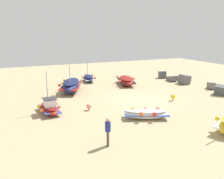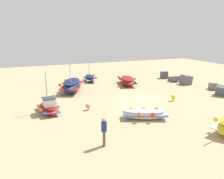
{
  "view_description": "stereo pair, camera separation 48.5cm",
  "coord_description": "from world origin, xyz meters",
  "views": [
    {
      "loc": [
        18.93,
        -11.5,
        6.35
      ],
      "look_at": [
        -1.56,
        -2.21,
        0.9
      ],
      "focal_mm": 38.82,
      "sensor_mm": 36.0,
      "label": 1
    },
    {
      "loc": [
        19.13,
        -11.05,
        6.35
      ],
      "look_at": [
        -1.56,
        -2.21,
        0.9
      ],
      "focal_mm": 38.82,
      "sensor_mm": 36.0,
      "label": 2
    }
  ],
  "objects": [
    {
      "name": "fishing_boat_4",
      "position": [
        4.48,
        -2.14,
        0.37
      ],
      "size": [
        2.42,
        3.56,
        0.76
      ],
      "rotation": [
        0.0,
        0.0,
        1.15
      ],
      "color": "white",
      "rests_on": "ground_plane"
    },
    {
      "name": "mooring_buoy_0",
      "position": [
        1.43,
        2.7,
        0.4
      ],
      "size": [
        0.43,
        0.43,
        0.61
      ],
      "color": "#3F3F42",
      "rests_on": "ground_plane"
    },
    {
      "name": "fishing_boat_2",
      "position": [
        -10.21,
        -1.64,
        0.42
      ],
      "size": [
        3.34,
        1.8,
        2.62
      ],
      "rotation": [
        0.0,
        0.0,
        6.15
      ],
      "color": "navy",
      "rests_on": "ground_plane"
    },
    {
      "name": "ground_plane",
      "position": [
        0.0,
        0.0,
        0.0
      ],
      "size": [
        54.85,
        54.85,
        0.0
      ],
      "primitive_type": "plane",
      "color": "tan"
    },
    {
      "name": "fishing_boat_0",
      "position": [
        0.22,
        -8.48,
        0.44
      ],
      "size": [
        3.07,
        1.8,
        3.36
      ],
      "rotation": [
        0.0,
        0.0,
        0.06
      ],
      "color": "maroon",
      "rests_on": "ground_plane"
    },
    {
      "name": "fishing_boat_1",
      "position": [
        -5.95,
        -5.03,
        0.66
      ],
      "size": [
        5.09,
        3.59,
        4.34
      ],
      "rotation": [
        0.0,
        0.0,
        2.72
      ],
      "color": "navy",
      "rests_on": "ground_plane"
    },
    {
      "name": "breakwater_rocks",
      "position": [
        0.15,
        8.85,
        0.46
      ],
      "size": [
        17.57,
        2.51,
        1.31
      ],
      "color": "#4C5156",
      "rests_on": "ground_plane"
    },
    {
      "name": "mooring_buoy_1",
      "position": [
        0.86,
        -5.39,
        0.34
      ],
      "size": [
        0.42,
        0.42,
        0.55
      ],
      "color": "#3F3F42",
      "rests_on": "ground_plane"
    },
    {
      "name": "person_walking",
      "position": [
        7.37,
        -6.51,
        0.97
      ],
      "size": [
        0.32,
        0.32,
        1.68
      ],
      "rotation": [
        0.0,
        0.0,
        1.1
      ],
      "color": "brown",
      "rests_on": "ground_plane"
    },
    {
      "name": "fishing_boat_5",
      "position": [
        -6.57,
        1.94,
        0.48
      ],
      "size": [
        4.47,
        2.82,
        0.97
      ],
      "rotation": [
        0.0,
        0.0,
        2.84
      ],
      "color": "maroon",
      "rests_on": "ground_plane"
    }
  ]
}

